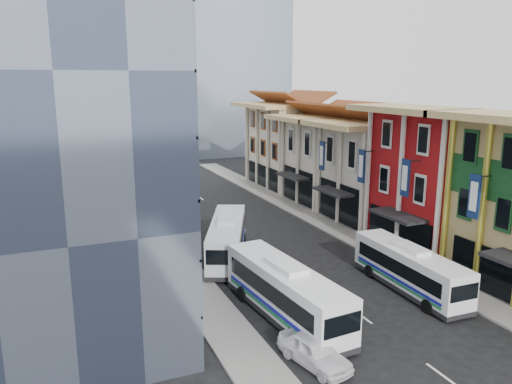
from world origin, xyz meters
name	(u,v)px	position (x,y,z in m)	size (l,w,h in m)	color
sidewalk_right	(351,236)	(8.50, 22.00, 0.07)	(3.00, 90.00, 0.15)	slate
sidewalk_left	(176,261)	(-8.50, 22.00, 0.07)	(3.00, 90.00, 0.15)	slate
shophouse_red	(439,180)	(14.00, 17.00, 6.00)	(8.00, 10.00, 12.00)	#AC1315
shophouse_cream_near	(373,173)	(14.00, 26.50, 5.00)	(8.00, 9.00, 10.00)	silver
shophouse_cream_mid	(329,161)	(14.00, 35.50, 5.00)	(8.00, 9.00, 10.00)	silver
shophouse_cream_far	(290,146)	(14.00, 46.00, 5.50)	(8.00, 12.00, 11.00)	silver
office_tower	(48,73)	(-17.00, 19.00, 15.00)	(12.00, 26.00, 30.00)	#3D4761
office_block_far	(61,151)	(-16.00, 42.00, 7.00)	(10.00, 18.00, 14.00)	gray
bus_left_near	(286,291)	(-4.59, 9.63, 1.85)	(2.70, 11.54, 3.70)	white
bus_left_far	(227,238)	(-4.29, 21.18, 1.80)	(2.63, 11.22, 3.60)	silver
bus_right	(409,268)	(5.33, 10.03, 1.67)	(2.43, 10.39, 3.33)	white
sedan_left	(314,351)	(-5.50, 4.37, 0.77)	(1.84, 4.54, 1.54)	white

